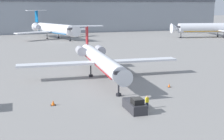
# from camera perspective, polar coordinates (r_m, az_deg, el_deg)

# --- Properties ---
(ground_plane) EXTENTS (600.00, 600.00, 0.00)m
(ground_plane) POSITION_cam_1_polar(r_m,az_deg,el_deg) (40.44, 4.20, -7.49)
(ground_plane) COLOR gray
(terminal_building) EXTENTS (180.00, 16.80, 15.91)m
(terminal_building) POSITION_cam_1_polar(r_m,az_deg,el_deg) (156.17, -12.30, 9.66)
(terminal_building) COLOR #8C939E
(terminal_building) RESTS_ON ground
(airplane_main) EXTENTS (30.19, 30.25, 8.76)m
(airplane_main) POSITION_cam_1_polar(r_m,az_deg,el_deg) (58.27, -2.28, 2.03)
(airplane_main) COLOR silver
(airplane_main) RESTS_ON ground
(pushback_tug) EXTENTS (1.88, 4.35, 1.93)m
(pushback_tug) POSITION_cam_1_polar(r_m,az_deg,el_deg) (40.28, 4.15, -6.48)
(pushback_tug) COLOR #2D2D33
(pushback_tug) RESTS_ON ground
(worker_near_tug) EXTENTS (0.40, 0.24, 1.73)m
(worker_near_tug) POSITION_cam_1_polar(r_m,az_deg,el_deg) (41.32, 6.42, -5.79)
(worker_near_tug) COLOR #232838
(worker_near_tug) RESTS_ON ground
(traffic_cone_left) EXTENTS (0.70, 0.70, 0.70)m
(traffic_cone_left) POSITION_cam_1_polar(r_m,az_deg,el_deg) (43.20, -10.72, -5.93)
(traffic_cone_left) COLOR black
(traffic_cone_left) RESTS_ON ground
(traffic_cone_right) EXTENTS (0.54, 0.54, 0.60)m
(traffic_cone_right) POSITION_cam_1_polar(r_m,az_deg,el_deg) (52.39, 10.41, -2.80)
(traffic_cone_right) COLOR black
(traffic_cone_right) RESTS_ON ground
(airplane_parked_far_left) EXTENTS (39.72, 35.29, 11.00)m
(airplane_parked_far_left) POSITION_cam_1_polar(r_m,az_deg,el_deg) (137.00, 18.84, 7.31)
(airplane_parked_far_left) COLOR silver
(airplane_parked_far_left) RESTS_ON ground
(airplane_parked_far_right) EXTENTS (30.34, 29.77, 11.03)m
(airplane_parked_far_right) POSITION_cam_1_polar(r_m,az_deg,el_deg) (126.44, -10.59, 7.40)
(airplane_parked_far_right) COLOR white
(airplane_parked_far_right) RESTS_ON ground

